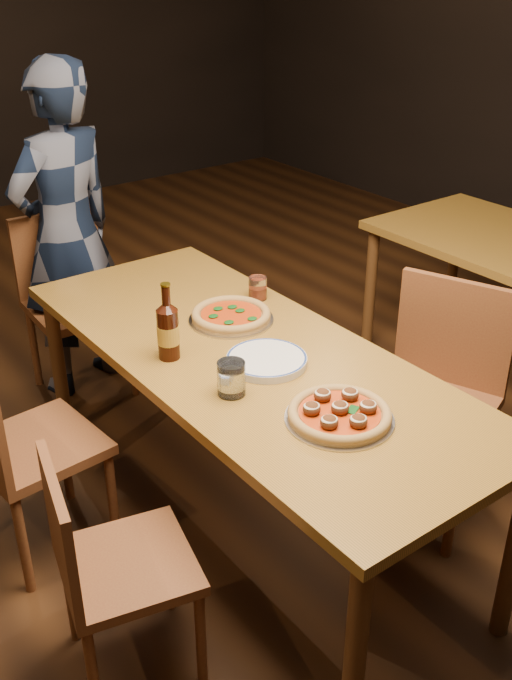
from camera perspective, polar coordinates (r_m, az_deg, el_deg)
ground at (r=3.08m, az=-0.57°, el=-13.25°), size 9.00×9.00×0.00m
room_shell at (r=2.33m, az=-0.80°, el=23.66°), size 9.00×9.00×9.00m
table_main at (r=2.69m, az=-0.64°, el=-2.28°), size 0.80×2.00×0.75m
chair_main_nw at (r=2.35m, az=-9.62°, el=-16.26°), size 0.46×0.46×0.81m
chair_main_sw at (r=2.82m, az=-16.18°, el=-7.53°), size 0.45×0.45×0.89m
chair_main_e at (r=2.92m, az=12.87°, el=-4.92°), size 0.58×0.58×0.96m
chair_end at (r=3.76m, az=-13.30°, el=2.46°), size 0.45×0.45×0.93m
pizza_meatball at (r=2.29m, az=6.31°, el=-5.51°), size 0.33×0.33×0.06m
pizza_margherita at (r=2.87m, az=-1.89°, el=1.87°), size 0.32×0.32×0.04m
plate_stack at (r=2.57m, az=0.81°, el=-1.55°), size 0.28×0.28×0.03m
beer_bottle at (r=2.59m, az=-6.63°, el=0.58°), size 0.08×0.08×0.27m
water_glass at (r=2.39m, az=-1.87°, el=-2.90°), size 0.09×0.09×0.11m
amber_glass at (r=3.04m, az=0.13°, el=3.93°), size 0.07×0.07×0.09m
diner at (r=3.71m, az=-14.05°, el=7.76°), size 0.67×0.53×1.61m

